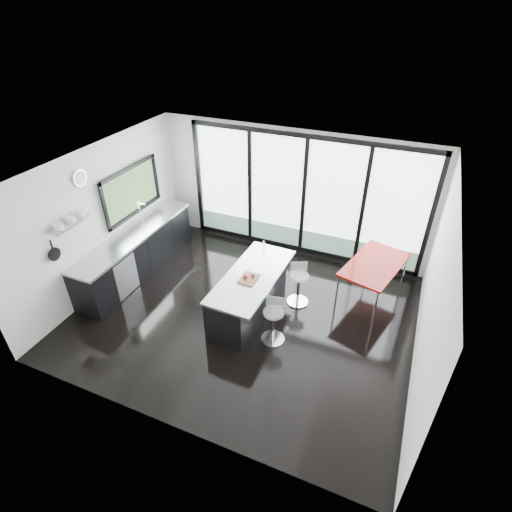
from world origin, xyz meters
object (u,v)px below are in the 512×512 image
at_px(red_table, 372,281).
at_px(island, 249,292).
at_px(bar_stool_far, 298,289).
at_px(bar_stool_near, 273,326).

bearing_deg(red_table, island, -147.49).
relative_size(bar_stool_far, red_table, 0.44).
bearing_deg(red_table, bar_stool_far, -150.71).
bearing_deg(bar_stool_far, island, -166.64).
height_order(island, red_table, island).
relative_size(island, bar_stool_far, 3.25).
height_order(bar_stool_near, bar_stool_far, bar_stool_far).
bearing_deg(bar_stool_near, red_table, 43.42).
xyz_separation_m(bar_stool_far, red_table, (1.25, 0.70, 0.07)).
bearing_deg(island, red_table, 32.51).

